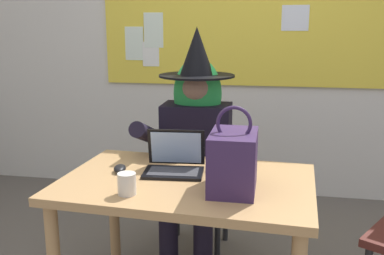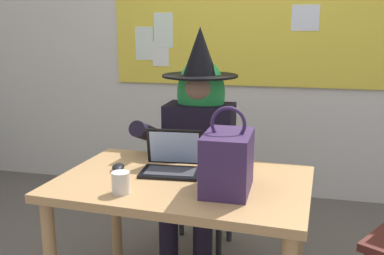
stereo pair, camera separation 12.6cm
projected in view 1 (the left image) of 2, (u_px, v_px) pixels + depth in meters
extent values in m
cube|color=silver|center=(246.00, 27.00, 3.62)|extent=(6.68, 0.10, 2.86)
cube|color=yellow|center=(246.00, 12.00, 3.53)|extent=(2.40, 0.02, 1.20)
cube|color=white|center=(134.00, 43.00, 3.74)|extent=(0.16, 0.01, 0.28)
cube|color=white|center=(151.00, 54.00, 3.74)|extent=(0.14, 0.01, 0.21)
cube|color=white|center=(295.00, 18.00, 3.46)|extent=(0.21, 0.01, 0.20)
cube|color=white|center=(155.00, 30.00, 3.69)|extent=(0.18, 0.01, 0.29)
cube|color=tan|center=(187.00, 183.00, 2.06)|extent=(1.22, 0.84, 0.04)
cylinder|color=tan|center=(114.00, 215.00, 2.58)|extent=(0.06, 0.06, 0.68)
cylinder|color=tan|center=(298.00, 235.00, 2.33)|extent=(0.06, 0.06, 0.68)
cube|color=#4C1E19|center=(196.00, 188.00, 2.78)|extent=(0.44, 0.44, 0.04)
cube|color=#4C1E19|center=(202.00, 143.00, 2.90)|extent=(0.38, 0.05, 0.45)
cylinder|color=#262628|center=(218.00, 235.00, 2.63)|extent=(0.04, 0.04, 0.41)
cylinder|color=#262628|center=(163.00, 229.00, 2.70)|extent=(0.04, 0.04, 0.41)
cylinder|color=#262628|center=(226.00, 212.00, 2.95)|extent=(0.04, 0.04, 0.41)
cylinder|color=#262628|center=(177.00, 208.00, 3.02)|extent=(0.04, 0.04, 0.41)
cylinder|color=black|center=(203.00, 245.00, 2.46)|extent=(0.11, 0.11, 0.45)
cylinder|color=black|center=(169.00, 242.00, 2.50)|extent=(0.11, 0.11, 0.45)
cylinder|color=black|center=(207.00, 192.00, 2.57)|extent=(0.15, 0.42, 0.15)
cylinder|color=black|center=(174.00, 190.00, 2.60)|extent=(0.15, 0.42, 0.15)
cube|color=black|center=(197.00, 145.00, 2.73)|extent=(0.42, 0.26, 0.52)
cylinder|color=black|center=(234.00, 138.00, 2.44)|extent=(0.09, 0.46, 0.24)
cylinder|color=black|center=(148.00, 134.00, 2.53)|extent=(0.09, 0.46, 0.24)
sphere|color=#A37A60|center=(197.00, 88.00, 2.65)|extent=(0.20, 0.20, 0.20)
ellipsoid|color=green|center=(198.00, 94.00, 2.69)|extent=(0.30, 0.22, 0.44)
cylinder|color=black|center=(197.00, 76.00, 2.63)|extent=(0.46, 0.46, 0.01)
cone|color=black|center=(197.00, 51.00, 2.60)|extent=(0.21, 0.21, 0.29)
cube|color=black|center=(173.00, 173.00, 2.13)|extent=(0.30, 0.21, 0.01)
cube|color=#333338|center=(173.00, 171.00, 2.13)|extent=(0.25, 0.16, 0.00)
cube|color=black|center=(176.00, 147.00, 2.22)|extent=(0.29, 0.07, 0.19)
cube|color=#99B7E0|center=(176.00, 148.00, 2.21)|extent=(0.26, 0.06, 0.17)
ellipsoid|color=black|center=(120.00, 168.00, 2.17)|extent=(0.08, 0.12, 0.03)
cube|color=#38234C|center=(233.00, 161.00, 1.90)|extent=(0.20, 0.30, 0.26)
torus|color=#38234C|center=(234.00, 124.00, 1.86)|extent=(0.16, 0.02, 0.16)
cylinder|color=silver|center=(127.00, 184.00, 1.87)|extent=(0.08, 0.08, 0.09)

